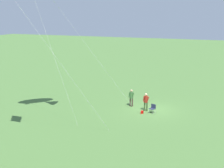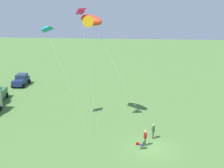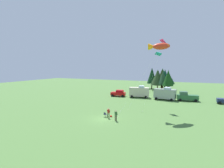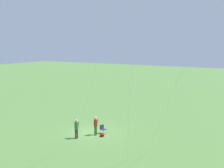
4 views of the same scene
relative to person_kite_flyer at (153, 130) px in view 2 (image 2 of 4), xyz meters
The scene contains 9 objects.
ground_plane 2.43m from the person_kite_flyer, behind, with size 160.00×160.00×0.00m, color #4A7337.
person_kite_flyer is the anchor object (origin of this frame).
folding_chair 2.80m from the person_kite_flyer, 154.16° to the left, with size 0.60×0.60×0.82m.
person_spectator 1.95m from the person_kite_flyer, 152.34° to the left, with size 0.59×0.37×1.74m.
backpack_on_grass 2.50m from the person_kite_flyer, 133.45° to the left, with size 0.32×0.22×0.22m, color #B10805.
car_navy_hatch 29.04m from the person_kite_flyer, 49.12° to the left, with size 4.20×2.21×1.89m.
kite_large_fish 14.62m from the person_kite_flyer, 54.48° to the left, with size 7.77×9.37×13.12m.
kite_diamond_rainbow 15.85m from the person_kite_flyer, 56.59° to the left, with size 3.85×2.91×13.75m.
kite_delta_teal 17.12m from the person_kite_flyer, 70.10° to the left, with size 5.96×6.79×11.98m.
Camera 2 is at (-29.40, 1.63, 15.41)m, focal length 50.00 mm.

